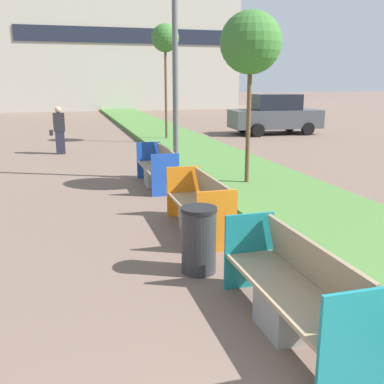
{
  "coord_description": "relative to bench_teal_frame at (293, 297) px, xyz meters",
  "views": [
    {
      "loc": [
        -1.16,
        -0.52,
        2.48
      ],
      "look_at": [
        0.9,
        6.74,
        0.6
      ],
      "focal_mm": 42.0,
      "sensor_mm": 36.0,
      "label": 1
    }
  ],
  "objects": [
    {
      "name": "sapling_tree_near",
      "position": [
        1.92,
        5.81,
        2.89
      ],
      "size": [
        1.35,
        1.35,
        3.96
      ],
      "color": "brown",
      "rests_on": "ground"
    },
    {
      "name": "parked_car_distant",
      "position": [
        7.52,
        15.86,
        0.54
      ],
      "size": [
        4.3,
        2.02,
        1.86
      ],
      "rotation": [
        0.0,
        0.0,
        -0.06
      ],
      "color": "#474C51",
      "rests_on": "ground"
    },
    {
      "name": "pedestrian_walking",
      "position": [
        -2.27,
        12.43,
        0.45
      ],
      "size": [
        0.53,
        0.24,
        1.62
      ],
      "color": "#232633",
      "rests_on": "ground"
    },
    {
      "name": "planter_grass_strip",
      "position": [
        2.26,
        8.84,
        -0.28
      ],
      "size": [
        2.8,
        120.0,
        0.18
      ],
      "color": "#4C7A38",
      "rests_on": "ground"
    },
    {
      "name": "bench_blue_frame",
      "position": [
        -0.0,
        6.71,
        -0.0
      ],
      "size": [
        0.65,
        2.04,
        0.94
      ],
      "color": "gray",
      "rests_on": "ground"
    },
    {
      "name": "bench_orange_frame",
      "position": [
        -0.0,
        3.21,
        -0.0
      ],
      "size": [
        0.65,
        1.98,
        0.94
      ],
      "color": "gray",
      "rests_on": "ground"
    },
    {
      "name": "building_backdrop",
      "position": [
        3.06,
        38.06,
        5.11
      ],
      "size": [
        20.15,
        6.8,
        10.95
      ],
      "color": "#B2AD9E",
      "rests_on": "ground"
    },
    {
      "name": "street_lamp_post",
      "position": [
        0.61,
        7.38,
        3.41
      ],
      "size": [
        0.24,
        0.44,
        6.8
      ],
      "color": "#56595B",
      "rests_on": "ground"
    },
    {
      "name": "litter_bin",
      "position": [
        -0.49,
        1.64,
        0.08
      ],
      "size": [
        0.48,
        0.48,
        0.89
      ],
      "color": "#2D2D30",
      "rests_on": "ground"
    },
    {
      "name": "sapling_tree_far",
      "position": [
        1.92,
        14.33,
        3.66
      ],
      "size": [
        1.08,
        1.08,
        4.63
      ],
      "color": "brown",
      "rests_on": "ground"
    },
    {
      "name": "bench_teal_frame",
      "position": [
        0.0,
        0.0,
        0.0
      ],
      "size": [
        0.65,
        2.13,
        0.94
      ],
      "color": "gray",
      "rests_on": "ground"
    }
  ]
}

